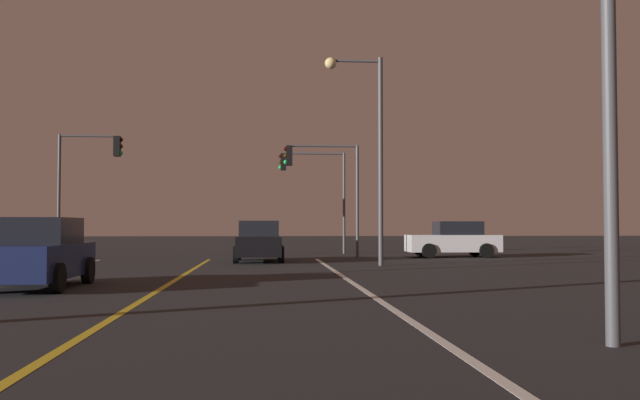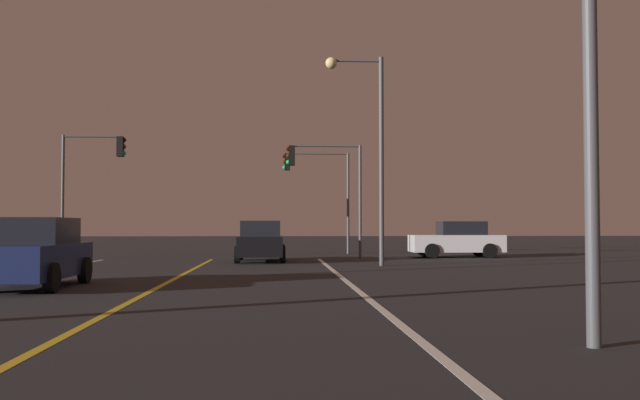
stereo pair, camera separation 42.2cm
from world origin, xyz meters
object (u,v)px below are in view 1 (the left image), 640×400
(car_ahead_far, at_px, (259,242))
(car_oncoming, at_px, (37,254))
(traffic_light_near_right, at_px, (321,173))
(traffic_light_near_left, at_px, (89,167))
(traffic_light_far_right, at_px, (312,178))
(car_crossing_side, at_px, (454,240))
(street_lamp_right_far, at_px, (367,133))

(car_ahead_far, distance_m, car_oncoming, 13.12)
(car_ahead_far, distance_m, traffic_light_near_right, 4.86)
(traffic_light_near_left, xyz_separation_m, traffic_light_far_right, (10.34, 5.50, -0.06))
(car_ahead_far, xyz_separation_m, traffic_light_far_right, (2.76, 8.02, 3.21))
(car_crossing_side, distance_m, traffic_light_near_left, 17.11)
(car_oncoming, height_order, traffic_light_far_right, traffic_light_far_right)
(car_crossing_side, bearing_deg, traffic_light_near_right, 8.09)
(car_crossing_side, bearing_deg, street_lamp_right_far, 52.65)
(car_ahead_far, xyz_separation_m, traffic_light_near_left, (-7.57, 2.52, 3.28))
(car_crossing_side, bearing_deg, car_ahead_far, 20.47)
(car_crossing_side, relative_size, traffic_light_near_left, 0.78)
(traffic_light_near_right, distance_m, street_lamp_right_far, 6.02)
(traffic_light_near_left, bearing_deg, car_crossing_side, 3.10)
(car_crossing_side, distance_m, traffic_light_near_right, 7.15)
(traffic_light_far_right, bearing_deg, car_ahead_far, 70.99)
(traffic_light_near_right, bearing_deg, car_crossing_side, -171.91)
(car_crossing_side, height_order, street_lamp_right_far, street_lamp_right_far)
(car_ahead_far, bearing_deg, street_lamp_right_far, -128.47)
(traffic_light_near_right, bearing_deg, car_ahead_far, 42.01)
(car_oncoming, distance_m, traffic_light_near_right, 16.91)
(traffic_light_near_right, bearing_deg, street_lamp_right_far, 102.60)
(car_ahead_far, relative_size, traffic_light_near_right, 0.83)
(traffic_light_far_right, distance_m, street_lamp_right_far, 11.40)
(car_ahead_far, height_order, traffic_light_far_right, traffic_light_far_right)
(car_crossing_side, distance_m, traffic_light_far_right, 8.53)
(car_crossing_side, height_order, car_ahead_far, same)
(car_crossing_side, distance_m, car_ahead_far, 9.81)
(traffic_light_near_right, distance_m, traffic_light_near_left, 10.38)
(street_lamp_right_far, bearing_deg, car_ahead_far, -38.47)
(traffic_light_near_left, height_order, traffic_light_far_right, traffic_light_near_left)
(car_crossing_side, relative_size, traffic_light_far_right, 0.80)
(traffic_light_near_left, distance_m, traffic_light_far_right, 11.71)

